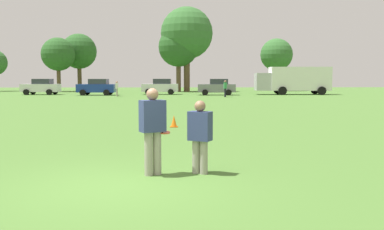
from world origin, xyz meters
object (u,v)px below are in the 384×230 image
at_px(parked_car_near_left, 41,87).
at_px(parked_car_mid_left, 97,87).
at_px(frisbee, 164,132).
at_px(bystander_far_jogger, 225,88).
at_px(player_defender, 200,133).
at_px(box_truck, 294,79).
at_px(traffic_cone, 174,121).
at_px(parked_car_center, 161,86).
at_px(parked_car_mid_right, 217,87).
at_px(bystander_sideline_watcher, 117,88).
at_px(player_thrower, 153,126).

xyz_separation_m(parked_car_near_left, parked_car_mid_left, (6.69, -1.58, 0.00)).
xyz_separation_m(frisbee, bystander_far_jogger, (5.06, 34.04, 0.08)).
xyz_separation_m(player_defender, parked_car_near_left, (-16.24, 40.46, 0.06)).
bearing_deg(bystander_far_jogger, box_truck, 33.96).
distance_m(traffic_cone, parked_car_near_left, 35.72).
height_order(frisbee, parked_car_center, parked_car_center).
relative_size(parked_car_mid_left, bystander_far_jogger, 2.52).
relative_size(frisbee, parked_car_mid_right, 0.06).
bearing_deg(parked_car_center, parked_car_mid_right, -16.99).
bearing_deg(box_truck, parked_car_near_left, 178.89).
distance_m(parked_car_mid_left, bystander_sideline_watcher, 4.12).
distance_m(frisbee, parked_car_mid_left, 39.82).
xyz_separation_m(player_defender, bystander_far_jogger, (4.30, 34.08, 0.09)).
relative_size(player_thrower, parked_car_center, 0.42).
relative_size(parked_car_mid_right, bystander_sideline_watcher, 2.66).
xyz_separation_m(player_thrower, box_truck, (13.92, 39.99, 0.73)).
xyz_separation_m(frisbee, parked_car_mid_right, (4.66, 38.79, 0.05)).
bearing_deg(box_truck, parked_car_mid_left, -177.42).
height_order(parked_car_near_left, parked_car_center, same).
height_order(parked_car_near_left, bystander_far_jogger, parked_car_near_left).
distance_m(parked_car_mid_right, bystander_far_jogger, 4.76).
height_order(parked_car_near_left, bystander_sideline_watcher, parked_car_near_left).
relative_size(player_defender, parked_car_mid_right, 0.36).
distance_m(player_thrower, parked_car_mid_left, 39.91).
distance_m(parked_car_near_left, parked_car_mid_left, 6.87).
bearing_deg(frisbee, parked_car_near_left, 110.95).
bearing_deg(player_defender, frisbee, 176.98).
height_order(player_thrower, bystander_sideline_watcher, player_thrower).
distance_m(parked_car_mid_left, bystander_far_jogger, 14.66).
xyz_separation_m(player_thrower, parked_car_mid_right, (4.88, 38.92, -0.10)).
bearing_deg(player_defender, player_thrower, -174.24).
height_order(player_defender, parked_car_near_left, parked_car_near_left).
height_order(player_thrower, player_defender, player_thrower).
height_order(box_truck, bystander_far_jogger, box_truck).
relative_size(traffic_cone, box_truck, 0.06).
bearing_deg(bystander_far_jogger, parked_car_mid_left, 160.89).
xyz_separation_m(parked_car_near_left, bystander_far_jogger, (20.54, -6.38, 0.03)).
relative_size(player_thrower, frisbee, 6.66).
xyz_separation_m(traffic_cone, parked_car_center, (-1.90, 32.45, 0.69)).
bearing_deg(parked_car_mid_right, traffic_cone, -98.46).
bearing_deg(bystander_far_jogger, parked_car_mid_right, 94.90).
height_order(player_defender, parked_car_mid_left, parked_car_mid_left).
relative_size(parked_car_near_left, box_truck, 0.50).
distance_m(player_defender, traffic_cone, 8.39).
xyz_separation_m(player_thrower, frisbee, (0.22, 0.14, -0.14)).
bearing_deg(traffic_cone, parked_car_near_left, 115.90).
distance_m(player_defender, box_truck, 41.95).
distance_m(player_thrower, parked_car_near_left, 43.33).
distance_m(box_truck, bystander_sideline_watcher, 20.28).
bearing_deg(bystander_sideline_watcher, traffic_cone, -77.14).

